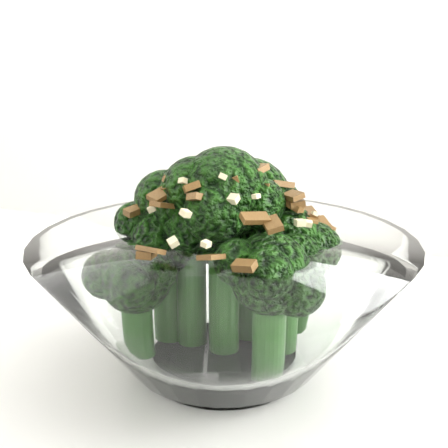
{
  "coord_description": "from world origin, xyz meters",
  "views": [
    {
      "loc": [
        0.1,
        -0.4,
        0.97
      ],
      "look_at": [
        0.09,
        -0.02,
        0.85
      ],
      "focal_mm": 50.0,
      "sensor_mm": 36.0,
      "label": 1
    }
  ],
  "objects": [
    {
      "name": "broccoli_dish",
      "position": [
        0.09,
        -0.01,
        0.81
      ],
      "size": [
        0.25,
        0.25,
        0.16
      ],
      "color": "white",
      "rests_on": "table"
    }
  ]
}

